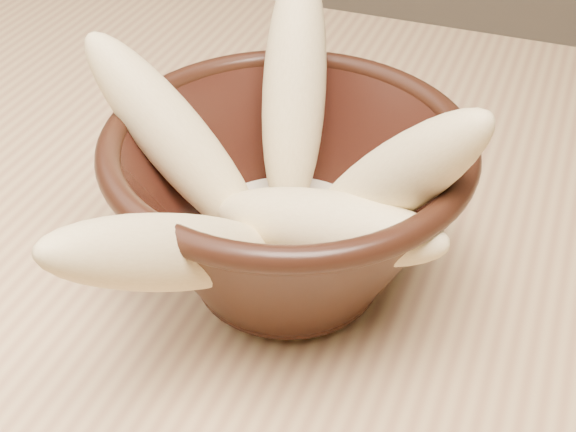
{
  "coord_description": "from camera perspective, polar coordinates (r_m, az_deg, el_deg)",
  "views": [
    {
      "loc": [
        0.06,
        -0.36,
        1.1
      ],
      "look_at": [
        -0.07,
        -0.01,
        0.81
      ],
      "focal_mm": 50.0,
      "sensor_mm": 36.0,
      "label": 1
    }
  ],
  "objects": [
    {
      "name": "banana_left",
      "position": [
        0.47,
        -7.99,
        5.39
      ],
      "size": [
        0.14,
        0.05,
        0.14
      ],
      "primitive_type": "ellipsoid",
      "rotation": [
        0.76,
        0.0,
        -1.68
      ],
      "color": "#D7BC7F",
      "rests_on": "bowl"
    },
    {
      "name": "milk_puddle",
      "position": [
        0.48,
        -0.0,
        -1.71
      ],
      "size": [
        0.12,
        0.12,
        0.02
      ],
      "primitive_type": "cylinder",
      "color": "beige",
      "rests_on": "bowl"
    },
    {
      "name": "banana_front",
      "position": [
        0.4,
        -7.79,
        -2.56
      ],
      "size": [
        0.09,
        0.17,
        0.13
      ],
      "primitive_type": "ellipsoid",
      "rotation": [
        1.0,
        0.0,
        -0.36
      ],
      "color": "#D7BC7F",
      "rests_on": "bowl"
    },
    {
      "name": "banana_upright",
      "position": [
        0.49,
        0.44,
        8.92
      ],
      "size": [
        0.07,
        0.12,
        0.15
      ],
      "primitive_type": "ellipsoid",
      "rotation": [
        0.59,
        0.0,
        3.41
      ],
      "color": "#D7BC7F",
      "rests_on": "bowl"
    },
    {
      "name": "banana_right",
      "position": [
        0.42,
        7.15,
        2.24
      ],
      "size": [
        0.13,
        0.08,
        0.14
      ],
      "primitive_type": "ellipsoid",
      "rotation": [
        0.69,
        0.0,
        1.26
      ],
      "color": "#D7BC7F",
      "rests_on": "bowl"
    },
    {
      "name": "banana_across",
      "position": [
        0.43,
        2.52,
        -0.69
      ],
      "size": [
        0.15,
        0.07,
        0.07
      ],
      "primitive_type": "ellipsoid",
      "rotation": [
        1.33,
        0.0,
        1.38
      ],
      "color": "#D7BC7F",
      "rests_on": "bowl"
    },
    {
      "name": "bowl",
      "position": [
        0.47,
        -0.0,
        0.95
      ],
      "size": [
        0.21,
        0.21,
        0.11
      ],
      "rotation": [
        0.0,
        0.0,
        0.3
      ],
      "color": "black",
      "rests_on": "table"
    },
    {
      "name": "table",
      "position": [
        0.56,
        7.71,
        -11.77
      ],
      "size": [
        1.2,
        0.8,
        0.75
      ],
      "color": "tan",
      "rests_on": "ground"
    }
  ]
}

